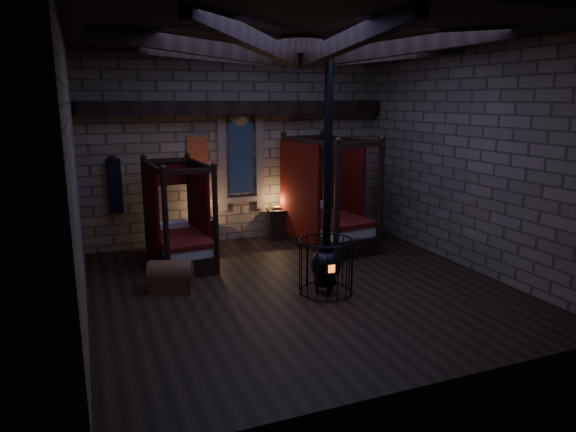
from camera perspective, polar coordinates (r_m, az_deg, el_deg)
name	(u,v)px	position (r m, az deg, el deg)	size (l,w,h in m)	color
room	(298,67)	(8.66, 1.13, 16.24)	(7.02, 7.02, 4.29)	black
bed_left	(179,239)	(10.53, -11.99, -2.46)	(1.15, 2.01, 2.03)	black
bed_right	(326,219)	(11.60, 4.27, -0.32)	(1.51, 2.44, 2.40)	black
trunk_left	(171,277)	(9.15, -12.88, -6.58)	(0.85, 0.69, 0.54)	brown
trunk_right	(359,242)	(11.13, 7.94, -2.90)	(0.83, 0.68, 0.52)	brown
nightstand_left	(209,232)	(11.53, -8.78, -1.81)	(0.47, 0.45, 0.81)	black
nightstand_right	(277,224)	(12.10, -1.22, -0.86)	(0.50, 0.48, 0.78)	black
stove	(326,260)	(8.70, 4.25, -4.87)	(0.92, 0.92, 4.05)	black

